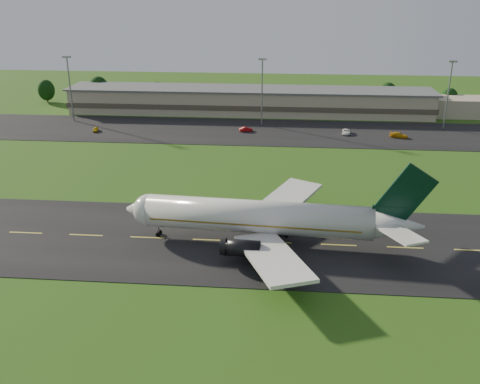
# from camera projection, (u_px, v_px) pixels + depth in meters

# --- Properties ---
(ground) EXTENTS (360.00, 360.00, 0.00)m
(ground) POSITION_uv_depth(u_px,v_px,m) (210.00, 240.00, 92.16)
(ground) COLOR #284C13
(ground) RESTS_ON ground
(taxiway) EXTENTS (220.00, 30.00, 0.10)m
(taxiway) POSITION_uv_depth(u_px,v_px,m) (210.00, 240.00, 92.14)
(taxiway) COLOR black
(taxiway) RESTS_ON ground
(apron) EXTENTS (260.00, 30.00, 0.10)m
(apron) POSITION_uv_depth(u_px,v_px,m) (243.00, 131.00, 158.84)
(apron) COLOR black
(apron) RESTS_ON ground
(airliner) EXTENTS (51.30, 42.09, 15.57)m
(airliner) POSITION_uv_depth(u_px,v_px,m) (263.00, 218.00, 89.66)
(airliner) COLOR silver
(airliner) RESTS_ON ground
(terminal) EXTENTS (145.00, 16.00, 8.40)m
(terminal) POSITION_uv_depth(u_px,v_px,m) (268.00, 102.00, 179.28)
(terminal) COLOR tan
(terminal) RESTS_ON ground
(light_mast_west) EXTENTS (2.40, 1.20, 20.35)m
(light_mast_west) POSITION_uv_depth(u_px,v_px,m) (69.00, 81.00, 165.98)
(light_mast_west) COLOR gray
(light_mast_west) RESTS_ON ground
(light_mast_centre) EXTENTS (2.40, 1.20, 20.35)m
(light_mast_centre) POSITION_uv_depth(u_px,v_px,m) (262.00, 84.00, 161.18)
(light_mast_centre) COLOR gray
(light_mast_centre) RESTS_ON ground
(light_mast_east) EXTENTS (2.40, 1.20, 20.35)m
(light_mast_east) POSITION_uv_depth(u_px,v_px,m) (449.00, 87.00, 156.79)
(light_mast_east) COLOR gray
(light_mast_east) RESTS_ON ground
(tree_line) EXTENTS (198.97, 9.20, 10.10)m
(tree_line) POSITION_uv_depth(u_px,v_px,m) (329.00, 95.00, 186.37)
(tree_line) COLOR black
(tree_line) RESTS_ON ground
(service_vehicle_a) EXTENTS (2.17, 3.76, 1.20)m
(service_vehicle_a) POSITION_uv_depth(u_px,v_px,m) (96.00, 129.00, 158.42)
(service_vehicle_a) COLOR gold
(service_vehicle_a) RESTS_ON apron
(service_vehicle_b) EXTENTS (4.19, 2.42, 1.31)m
(service_vehicle_b) POSITION_uv_depth(u_px,v_px,m) (246.00, 129.00, 158.32)
(service_vehicle_b) COLOR #A80B0F
(service_vehicle_b) RESTS_ON apron
(service_vehicle_c) EXTENTS (2.82, 5.05, 1.34)m
(service_vehicle_c) POSITION_uv_depth(u_px,v_px,m) (346.00, 132.00, 155.68)
(service_vehicle_c) COLOR white
(service_vehicle_c) RESTS_ON apron
(service_vehicle_d) EXTENTS (5.41, 3.56, 1.46)m
(service_vehicle_d) POSITION_uv_depth(u_px,v_px,m) (399.00, 135.00, 152.02)
(service_vehicle_d) COLOR #D4960C
(service_vehicle_d) RESTS_ON apron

